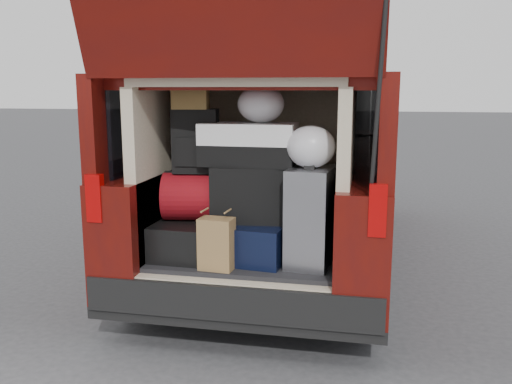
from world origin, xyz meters
The scene contains 14 objects.
ground centered at (0.00, 0.00, 0.00)m, with size 80.00×80.00×0.00m, color #333336.
minivan centered at (0.00, 1.86, 0.91)m, with size 1.90×5.35×2.77m.
load_floor centered at (0.00, 0.28, 0.28)m, with size 1.24×1.05×0.55m, color black.
black_hardshell centered at (-0.39, 0.13, 0.67)m, with size 0.44×0.60×0.24m, color black.
navy_hardshell centered at (0.05, 0.15, 0.68)m, with size 0.48×0.58×0.26m, color black.
silver_roller centered at (0.45, 0.08, 0.87)m, with size 0.27×0.43×0.64m, color silver.
kraft_bag centered at (-0.13, -0.16, 0.72)m, with size 0.22×0.14×0.33m, color olive.
red_duffel centered at (-0.33, 0.16, 0.96)m, with size 0.51×0.33×0.33m, color maroon.
black_soft_case centered at (0.03, 0.16, 0.99)m, with size 0.52×0.31×0.38m, color black.
backpack centered at (-0.36, 0.18, 1.34)m, with size 0.30×0.18×0.43m, color black.
twotone_duffel centered at (0.01, 0.18, 1.32)m, with size 0.63×0.33×0.28m, color white.
grocery_sack_lower centered at (-0.38, 0.14, 1.66)m, with size 0.23×0.19×0.21m, color olive.
plastic_bag_center centered at (0.09, 0.20, 1.59)m, with size 0.31×0.29×0.25m, color white.
plastic_bag_right centered at (0.44, 0.06, 1.33)m, with size 0.31×0.29×0.27m, color white.
Camera 1 is at (0.79, -3.37, 1.69)m, focal length 38.00 mm.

